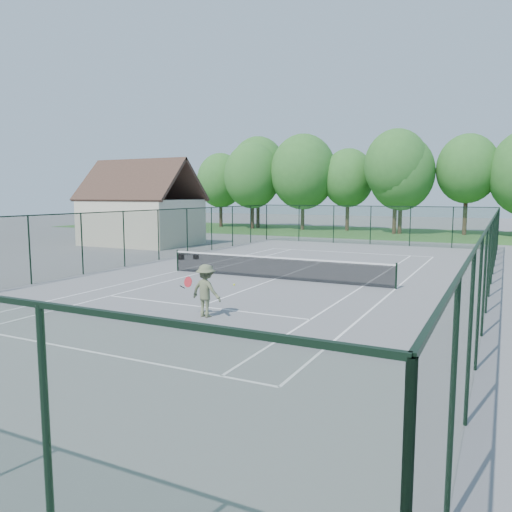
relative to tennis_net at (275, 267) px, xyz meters
The scene contains 10 objects.
ground 0.58m from the tennis_net, ahead, with size 140.00×140.00×0.00m, color slate.
grass_far 30.01m from the tennis_net, 90.00° to the left, with size 80.00×16.00×0.01m, color #386C2B.
court_lines 0.57m from the tennis_net, ahead, with size 11.05×23.85×0.01m.
tennis_net is the anchor object (origin of this frame).
fence_enclosure 0.98m from the tennis_net, ahead, with size 18.05×36.05×3.02m.
utility_building 19.04m from the tennis_net, 147.99° to the left, with size 8.60×6.27×6.63m.
tree_line_far 30.48m from the tennis_net, 90.00° to the left, with size 39.40×6.40×9.70m.
sports_bag_a 8.83m from the tennis_net, 154.69° to the left, with size 0.39×0.24×0.32m, color black.
sports_bag_b 8.44m from the tennis_net, 149.23° to the left, with size 0.33×0.20×0.26m, color black.
tennis_player 7.59m from the tennis_net, 82.62° to the right, with size 1.70×0.82×1.70m.
Camera 1 is at (9.43, -20.82, 3.91)m, focal length 35.00 mm.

